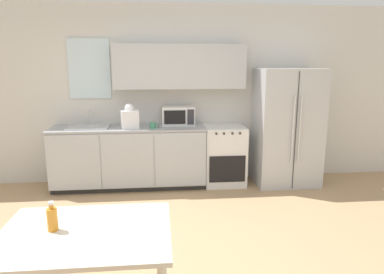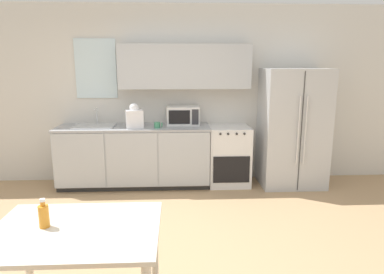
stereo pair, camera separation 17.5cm
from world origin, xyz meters
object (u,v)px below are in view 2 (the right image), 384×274
object	(u,v)px
refrigerator	(293,128)
dining_table	(76,244)
oven_range	(229,155)
drink_bottle	(44,215)
microwave	(183,115)
coffee_mug	(158,125)

from	to	relation	value
refrigerator	dining_table	xyz separation A→B (m)	(-2.42, -2.85, -0.23)
oven_range	drink_bottle	distance (m)	3.36
microwave	dining_table	xyz separation A→B (m)	(-0.78, -3.01, -0.40)
oven_range	drink_bottle	size ratio (longest dim) A/B	4.50
refrigerator	coffee_mug	bearing A→B (deg)	-176.88
coffee_mug	drink_bottle	size ratio (longest dim) A/B	0.60
refrigerator	drink_bottle	xyz separation A→B (m)	(-2.63, -2.82, -0.03)
coffee_mug	refrigerator	bearing A→B (deg)	3.12
dining_table	refrigerator	bearing A→B (deg)	49.65
coffee_mug	drink_bottle	distance (m)	2.78
microwave	drink_bottle	bearing A→B (deg)	-108.34
refrigerator	microwave	distance (m)	1.66
refrigerator	drink_bottle	world-z (taller)	refrigerator
coffee_mug	microwave	bearing A→B (deg)	36.01
refrigerator	coffee_mug	xyz separation A→B (m)	(-2.01, -0.11, 0.08)
drink_bottle	oven_range	bearing A→B (deg)	59.75
oven_range	microwave	bearing A→B (deg)	171.55
microwave	coffee_mug	world-z (taller)	microwave
microwave	refrigerator	bearing A→B (deg)	-5.58
oven_range	refrigerator	bearing A→B (deg)	-3.48
refrigerator	drink_bottle	distance (m)	3.86
oven_range	refrigerator	size ratio (longest dim) A/B	0.51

